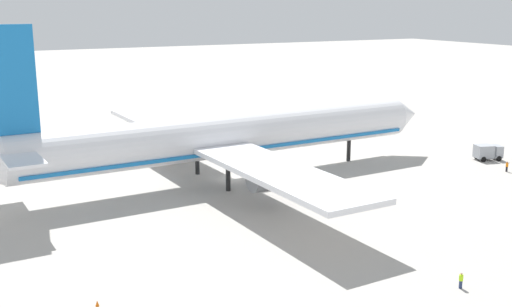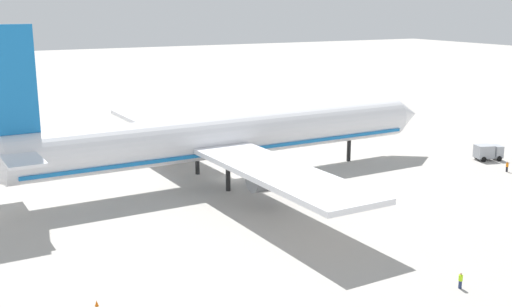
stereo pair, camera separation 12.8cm
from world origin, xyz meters
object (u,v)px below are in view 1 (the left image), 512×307
at_px(airliner, 223,137).
at_px(traffic_cone_0, 325,121).
at_px(ground_worker_0, 507,167).
at_px(traffic_cone_2, 303,116).
at_px(ground_worker_5, 461,280).
at_px(baggage_cart_0, 357,120).
at_px(service_truck_5, 488,152).
at_px(traffic_cone_1, 97,303).

height_order(airliner, traffic_cone_0, airliner).
xyz_separation_m(ground_worker_0, traffic_cone_2, (-2.76, 58.75, -0.59)).
distance_m(ground_worker_5, traffic_cone_2, 94.03).
height_order(baggage_cart_0, traffic_cone_2, baggage_cart_0).
bearing_deg(service_truck_5, airliner, 168.19).
distance_m(ground_worker_0, traffic_cone_0, 50.14).
relative_size(service_truck_5, traffic_cone_1, 9.21).
bearing_deg(ground_worker_5, ground_worker_0, 36.16).
bearing_deg(traffic_cone_1, traffic_cone_0, 43.83).
height_order(service_truck_5, baggage_cart_0, service_truck_5).
relative_size(ground_worker_0, traffic_cone_1, 3.09).
distance_m(service_truck_5, traffic_cone_0, 43.30).
bearing_deg(ground_worker_5, traffic_cone_0, 64.91).
bearing_deg(traffic_cone_1, traffic_cone_2, 47.71).
distance_m(ground_worker_0, traffic_cone_2, 58.81).
bearing_deg(airliner, traffic_cone_1, -130.20).
height_order(airliner, ground_worker_5, airliner).
relative_size(ground_worker_5, traffic_cone_2, 2.92).
bearing_deg(airliner, traffic_cone_0, 39.02).
bearing_deg(traffic_cone_0, airliner, -140.98).
bearing_deg(baggage_cart_0, service_truck_5, -90.39).
xyz_separation_m(ground_worker_0, traffic_cone_1, (-70.47, -15.69, -0.59)).
distance_m(service_truck_5, traffic_cone_1, 77.26).
relative_size(ground_worker_5, traffic_cone_0, 2.92).
bearing_deg(ground_worker_0, traffic_cone_2, 92.69).
xyz_separation_m(service_truck_5, ground_worker_0, (-3.33, -7.14, -0.64)).
relative_size(baggage_cart_0, traffic_cone_0, 5.33).
bearing_deg(traffic_cone_2, ground_worker_0, -87.31).
height_order(ground_worker_5, traffic_cone_2, ground_worker_5).
xyz_separation_m(baggage_cart_0, traffic_cone_1, (-74.07, -61.11, -0.53)).
relative_size(baggage_cart_0, traffic_cone_1, 5.33).
bearing_deg(ground_worker_5, traffic_cone_2, 67.61).
bearing_deg(traffic_cone_2, airliner, -133.83).
bearing_deg(service_truck_5, baggage_cart_0, 89.61).
xyz_separation_m(airliner, ground_worker_0, (43.00, -16.82, -6.00)).
xyz_separation_m(ground_worker_0, traffic_cone_0, (-1.93, 50.10, -0.59)).
bearing_deg(traffic_cone_2, service_truck_5, -83.27).
bearing_deg(service_truck_5, traffic_cone_0, 96.98).
bearing_deg(traffic_cone_1, service_truck_5, 17.18).
height_order(traffic_cone_0, traffic_cone_1, same).
bearing_deg(ground_worker_0, ground_worker_5, -143.84).
bearing_deg(traffic_cone_0, ground_worker_0, -87.80).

